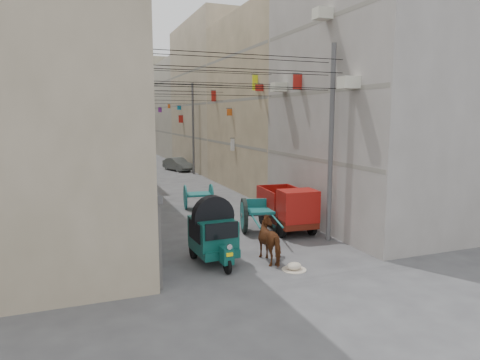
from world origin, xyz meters
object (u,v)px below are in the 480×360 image
feed_sack (294,266)px  distant_car_grey (178,164)px  mini_truck (290,210)px  distant_car_white (138,169)px  distant_car_green (127,159)px  auto_rickshaw (213,232)px  tonga_cart (260,214)px  horse (272,240)px  second_cart (198,196)px

feed_sack → distant_car_grey: distant_car_grey is taller
mini_truck → distant_car_white: bearing=105.3°
feed_sack → distant_car_white: (-1.90, 24.52, 0.53)m
distant_car_white → distant_car_green: 10.56m
auto_rickshaw → distant_car_white: auto_rickshaw is taller
feed_sack → mini_truck: bearing=64.3°
mini_truck → auto_rickshaw: bearing=-145.4°
mini_truck → distant_car_white: size_ratio=0.96×
mini_truck → feed_sack: bearing=-111.6°
auto_rickshaw → distant_car_green: auto_rickshaw is taller
tonga_cart → feed_sack: (-0.83, -4.80, -0.68)m
auto_rickshaw → distant_car_green: size_ratio=0.64×
tonga_cart → distant_car_green: size_ratio=0.89×
tonga_cart → horse: bearing=-93.2°
tonga_cart → distant_car_grey: 22.86m
tonga_cart → distant_car_grey: bearing=100.3°
distant_car_white → horse: bearing=92.1°
horse → distant_car_green: bearing=-89.4°
horse → distant_car_green: horse is taller
tonga_cart → mini_truck: 1.35m
horse → mini_truck: bearing=-128.0°
second_cart → distant_car_green: bearing=99.9°
second_cart → distant_car_white: 14.00m
second_cart → feed_sack: bearing=-80.9°
second_cart → distant_car_green: size_ratio=0.41×
feed_sack → distant_car_grey: (2.20, 27.61, 0.49)m
mini_truck → feed_sack: mini_truck is taller
auto_rickshaw → horse: 2.12m
horse → distant_car_white: (-1.59, 23.46, -0.11)m
tonga_cart → distant_car_green: tonga_cart is taller
mini_truck → horse: (-2.41, -3.30, -0.20)m
tonga_cart → distant_car_white: tonga_cart is taller
mini_truck → distant_car_white: mini_truck is taller
auto_rickshaw → feed_sack: bearing=-40.8°
distant_car_grey → second_cart: bearing=-116.1°
second_cart → horse: bearing=-82.5°
tonga_cart → mini_truck: (1.27, -0.43, 0.17)m
tonga_cart → mini_truck: mini_truck is taller
distant_car_grey → distant_car_green: distant_car_grey is taller
auto_rickshaw → tonga_cart: auto_rickshaw is taller
mini_truck → feed_sack: size_ratio=7.19×
mini_truck → distant_car_grey: (0.11, 23.25, -0.36)m
mini_truck → distant_car_grey: 23.25m
second_cart → distant_car_white: bearing=102.9°
second_cart → horse: 9.53m
second_cart → distant_car_white: size_ratio=0.44×
distant_car_grey → distant_car_green: (-3.92, 7.47, -0.02)m
second_cart → distant_car_grey: (2.63, 17.01, -0.11)m
tonga_cart → feed_sack: 4.92m
second_cart → mini_truck: bearing=-61.1°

